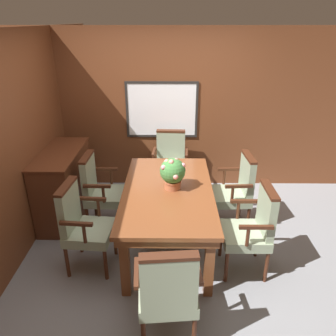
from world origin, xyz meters
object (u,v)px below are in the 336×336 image
at_px(chair_left_far, 99,188).
at_px(potted_plant, 173,173).
at_px(chair_head_far, 170,161).
at_px(chair_right_far, 236,188).
at_px(chair_left_near, 82,223).
at_px(dining_table, 168,197).
at_px(chair_head_near, 168,290).
at_px(sideboard_cabinet, 64,185).
at_px(chair_right_near, 253,226).

distance_m(chair_left_far, potted_plant, 1.09).
bearing_deg(chair_left_far, chair_head_far, -43.60).
bearing_deg(chair_right_far, chair_left_near, -69.03).
relative_size(dining_table, chair_left_far, 1.83).
distance_m(dining_table, chair_left_near, 0.99).
height_order(chair_head_near, sideboard_cabinet, chair_head_near).
height_order(chair_right_far, chair_head_near, same).
bearing_deg(dining_table, chair_head_far, 88.94).
height_order(chair_right_far, chair_left_near, same).
relative_size(chair_left_far, chair_left_near, 1.00).
height_order(chair_left_far, chair_left_near, same).
distance_m(chair_right_near, chair_left_near, 1.80).
bearing_deg(chair_right_far, sideboard_cabinet, -98.57).
xyz_separation_m(dining_table, chair_left_near, (-0.91, -0.38, -0.11)).
relative_size(chair_head_far, chair_right_near, 1.00).
distance_m(chair_right_near, sideboard_cabinet, 2.54).
bearing_deg(chair_right_far, chair_right_near, -1.92).
relative_size(chair_left_far, chair_head_near, 1.00).
xyz_separation_m(chair_left_far, potted_plant, (0.94, -0.37, 0.40)).
distance_m(chair_right_near, potted_plant, 1.04).
height_order(dining_table, sideboard_cabinet, sideboard_cabinet).
bearing_deg(potted_plant, chair_left_near, -156.76).
bearing_deg(sideboard_cabinet, chair_right_far, -5.28).
height_order(chair_left_far, chair_head_far, same).
xyz_separation_m(chair_left_far, sideboard_cabinet, (-0.53, 0.23, -0.07)).
bearing_deg(chair_right_near, sideboard_cabinet, -114.94).
relative_size(chair_right_far, chair_head_far, 1.00).
xyz_separation_m(chair_head_far, sideboard_cabinet, (-1.44, -0.68, -0.07)).
distance_m(chair_right_far, sideboard_cabinet, 2.30).
bearing_deg(chair_head_near, dining_table, -94.44).
distance_m(chair_head_near, chair_head_far, 2.64).
height_order(chair_head_far, chair_left_near, same).
height_order(chair_head_near, potted_plant, potted_plant).
relative_size(chair_right_far, potted_plant, 2.65).
height_order(dining_table, chair_left_far, chair_left_far).
height_order(chair_right_near, chair_left_near, same).
xyz_separation_m(chair_right_far, chair_left_far, (-1.76, -0.02, 0.00)).
bearing_deg(dining_table, sideboard_cabinet, 155.97).
distance_m(dining_table, sideboard_cabinet, 1.56).
relative_size(dining_table, chair_left_near, 1.83).
xyz_separation_m(chair_left_near, potted_plant, (0.96, 0.41, 0.40)).
height_order(dining_table, chair_left_near, chair_left_near).
bearing_deg(potted_plant, chair_head_near, -91.71).
distance_m(chair_left_far, chair_head_far, 1.29).
bearing_deg(chair_left_far, chair_right_far, -88.14).
height_order(chair_right_near, sideboard_cabinet, chair_right_near).
distance_m(chair_head_far, potted_plant, 1.35).
relative_size(chair_right_near, potted_plant, 2.65).
bearing_deg(potted_plant, chair_right_far, 25.41).
distance_m(chair_right_far, chair_left_near, 1.96).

